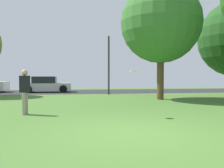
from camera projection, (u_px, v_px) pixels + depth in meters
ground_plane at (133, 133)px, 5.66m from camera, size 44.00×44.00×0.00m
road_strip at (92, 91)px, 21.48m from camera, size 44.00×6.40×0.01m
oak_tree_left at (161, 23)px, 13.93m from camera, size 4.85×4.85×7.06m
person_catcher at (25, 90)px, 8.43m from camera, size 0.37×0.29×1.65m
frisbee_disc at (133, 71)px, 7.97m from camera, size 0.34×0.34×0.04m
parked_car_silver at (47, 85)px, 20.52m from camera, size 4.16×1.97×1.40m
street_lamp_post at (109, 65)px, 17.80m from camera, size 0.14×0.14×4.50m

